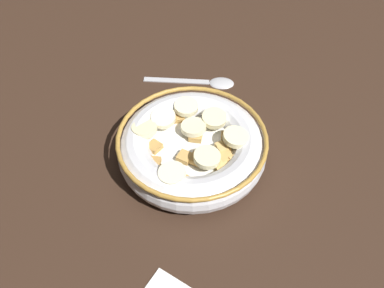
% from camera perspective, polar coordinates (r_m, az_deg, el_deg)
% --- Properties ---
extents(ground_plane, '(1.20, 1.20, 0.02)m').
position_cam_1_polar(ground_plane, '(0.56, -0.00, -2.68)').
color(ground_plane, '#332116').
extents(cereal_bowl, '(0.20, 0.20, 0.05)m').
position_cam_1_polar(cereal_bowl, '(0.53, -0.00, -0.35)').
color(cereal_bowl, silver).
rests_on(cereal_bowl, ground_plane).
extents(spoon, '(0.06, 0.14, 0.01)m').
position_cam_1_polar(spoon, '(0.66, 2.30, 8.79)').
color(spoon, '#B7B7BC').
rests_on(spoon, ground_plane).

